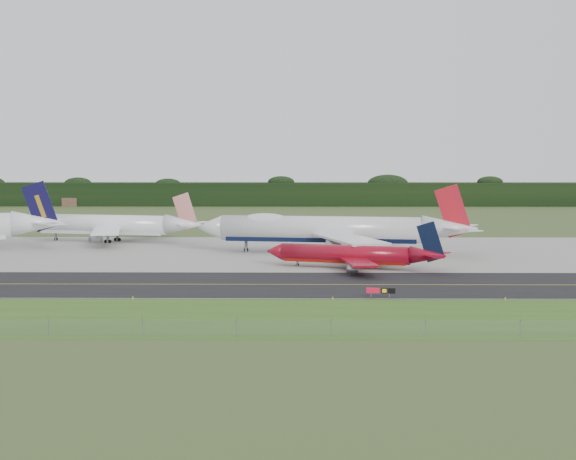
# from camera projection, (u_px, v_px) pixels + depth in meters

# --- Properties ---
(ground) EXTENTS (600.00, 600.00, 0.00)m
(ground) POSITION_uv_depth(u_px,v_px,m) (288.00, 281.00, 149.69)
(ground) COLOR #3F5125
(ground) RESTS_ON ground
(grass_verge) EXTENTS (400.00, 30.00, 0.01)m
(grass_verge) POSITION_uv_depth(u_px,v_px,m) (285.00, 317.00, 114.81)
(grass_verge) COLOR #345B1A
(grass_verge) RESTS_ON ground
(taxiway) EXTENTS (400.00, 32.00, 0.02)m
(taxiway) POSITION_uv_depth(u_px,v_px,m) (288.00, 284.00, 145.71)
(taxiway) COLOR black
(taxiway) RESTS_ON ground
(apron) EXTENTS (400.00, 78.00, 0.01)m
(apron) POSITION_uv_depth(u_px,v_px,m) (290.00, 251.00, 200.52)
(apron) COLOR gray
(apron) RESTS_ON ground
(taxiway_centreline) EXTENTS (400.00, 0.40, 0.00)m
(taxiway_centreline) POSITION_uv_depth(u_px,v_px,m) (288.00, 284.00, 145.71)
(taxiway_centreline) COLOR gold
(taxiway_centreline) RESTS_ON taxiway
(taxiway_edge_line) EXTENTS (400.00, 0.25, 0.00)m
(taxiway_edge_line) POSITION_uv_depth(u_px,v_px,m) (287.00, 299.00, 130.26)
(taxiway_edge_line) COLOR silver
(taxiway_edge_line) RESTS_ON taxiway
(perimeter_fence) EXTENTS (320.00, 0.10, 320.00)m
(perimeter_fence) POSITION_uv_depth(u_px,v_px,m) (284.00, 328.00, 101.77)
(perimeter_fence) COLOR slate
(perimeter_fence) RESTS_ON ground
(horizon_treeline) EXTENTS (700.00, 25.00, 12.00)m
(horizon_treeline) POSITION_uv_depth(u_px,v_px,m) (294.00, 195.00, 422.06)
(horizon_treeline) COLOR black
(horizon_treeline) RESTS_ON ground
(jet_ba_747) EXTENTS (68.33, 56.02, 17.20)m
(jet_ba_747) POSITION_uv_depth(u_px,v_px,m) (330.00, 230.00, 195.47)
(jet_ba_747) COLOR silver
(jet_ba_747) RESTS_ON ground
(jet_red_737) EXTENTS (37.58, 29.87, 10.37)m
(jet_red_737) POSITION_uv_depth(u_px,v_px,m) (355.00, 255.00, 167.63)
(jet_red_737) COLOR maroon
(jet_red_737) RESTS_ON ground
(jet_star_tail) EXTENTS (53.23, 43.72, 14.16)m
(jet_star_tail) POSITION_uv_depth(u_px,v_px,m) (112.00, 225.00, 224.26)
(jet_star_tail) COLOR white
(jet_star_tail) RESTS_ON ground
(taxiway_sign) EXTENTS (4.71, 1.06, 1.59)m
(taxiway_sign) POSITION_uv_depth(u_px,v_px,m) (381.00, 291.00, 131.47)
(taxiway_sign) COLOR slate
(taxiway_sign) RESTS_ON ground
(edge_marker_left) EXTENTS (0.16, 0.16, 0.50)m
(edge_marker_left) POSITION_uv_depth(u_px,v_px,m) (133.00, 298.00, 129.53)
(edge_marker_left) COLOR yellow
(edge_marker_left) RESTS_ON ground
(edge_marker_center) EXTENTS (0.16, 0.16, 0.50)m
(edge_marker_center) POSITION_uv_depth(u_px,v_px,m) (333.00, 298.00, 129.16)
(edge_marker_center) COLOR yellow
(edge_marker_center) RESTS_ON ground
(edge_marker_right) EXTENTS (0.16, 0.16, 0.50)m
(edge_marker_right) POSITION_uv_depth(u_px,v_px,m) (505.00, 299.00, 128.84)
(edge_marker_right) COLOR yellow
(edge_marker_right) RESTS_ON ground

